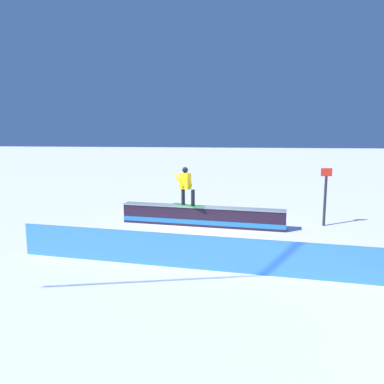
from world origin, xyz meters
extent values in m
plane|color=white|center=(0.00, 0.00, 0.00)|extent=(120.00, 120.00, 0.00)
cube|color=black|center=(0.00, 0.00, 0.35)|extent=(6.16, 1.25, 0.71)
cube|color=#206FBA|center=(0.00, 0.00, 0.18)|extent=(6.17, 1.26, 0.17)
cube|color=gray|center=(0.00, 0.00, 0.73)|extent=(6.17, 1.31, 0.04)
cube|color=green|center=(0.54, -0.07, 0.76)|extent=(1.36, 0.96, 0.01)
cylinder|color=black|center=(0.74, -0.19, 1.07)|extent=(0.19, 0.19, 0.61)
cylinder|color=black|center=(0.34, 0.04, 1.07)|extent=(0.19, 0.19, 0.61)
cube|color=yellow|center=(0.66, -0.14, 1.68)|extent=(0.47, 0.41, 0.61)
sphere|color=black|center=(0.66, -0.14, 2.09)|extent=(0.22, 0.22, 0.22)
cylinder|color=yellow|center=(0.90, -0.09, 1.71)|extent=(0.41, 0.29, 0.48)
cylinder|color=yellow|center=(0.49, -0.23, 1.71)|extent=(0.22, 0.18, 0.56)
cube|color=#387FEC|center=(0.00, 4.52, 0.45)|extent=(9.56, 1.33, 0.91)
cylinder|color=#262628|center=(-4.57, -0.54, 0.94)|extent=(0.10, 0.10, 1.88)
cube|color=red|center=(-4.57, -0.54, 2.03)|extent=(0.40, 0.04, 0.30)
camera|label=1|loc=(-1.23, 14.17, 3.63)|focal=36.27mm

